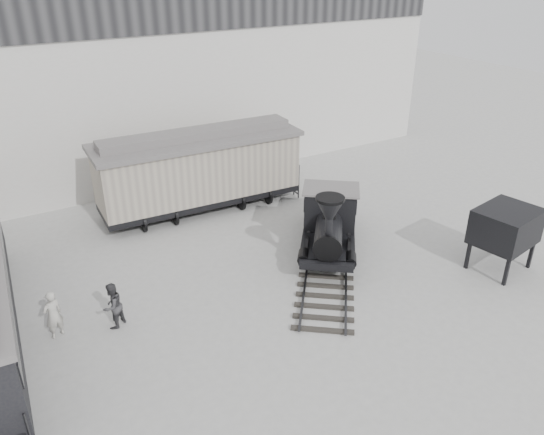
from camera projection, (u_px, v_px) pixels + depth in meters
ground at (327, 312)px, 19.09m from camera, size 90.00×90.00×0.00m
north_wall at (165, 79)px, 28.11m from camera, size 34.00×2.51×11.00m
locomotive at (329, 224)px, 22.38m from camera, size 7.86×9.20×3.53m
boxcar at (199, 168)px, 25.84m from camera, size 10.17×3.58×4.11m
visitor_a at (53, 315)px, 17.49m from camera, size 0.75×0.63×1.76m
visitor_b at (113, 306)px, 17.98m from camera, size 1.04×0.99×1.70m
coal_hopper at (505, 231)px, 20.99m from camera, size 2.71×2.36×2.63m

